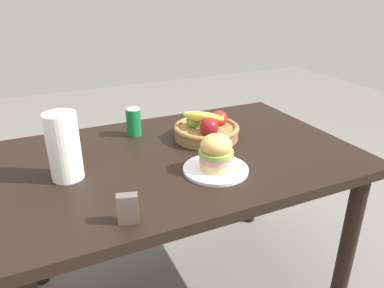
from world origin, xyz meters
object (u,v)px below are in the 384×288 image
(sandwich, at_px, (216,152))
(fruit_basket, at_px, (206,129))
(napkin_holder, at_px, (128,209))
(paper_towel_roll, at_px, (64,147))
(soda_can, at_px, (134,122))
(plate, at_px, (216,169))

(sandwich, height_order, fruit_basket, sandwich)
(napkin_holder, bearing_deg, paper_towel_roll, 125.90)
(soda_can, xyz_separation_m, paper_towel_roll, (-0.33, -0.29, 0.06))
(napkin_holder, bearing_deg, soda_can, 88.44)
(sandwich, xyz_separation_m, napkin_holder, (-0.38, -0.17, -0.03))
(fruit_basket, distance_m, napkin_holder, 0.67)
(fruit_basket, xyz_separation_m, napkin_holder, (-0.48, -0.46, -0.00))
(sandwich, relative_size, paper_towel_roll, 0.55)
(paper_towel_roll, relative_size, napkin_holder, 2.67)
(fruit_basket, bearing_deg, plate, -110.53)
(sandwich, height_order, paper_towel_roll, paper_towel_roll)
(soda_can, distance_m, paper_towel_roll, 0.44)
(plate, relative_size, soda_can, 1.91)
(plate, xyz_separation_m, paper_towel_roll, (-0.50, 0.17, 0.11))
(plate, distance_m, napkin_holder, 0.41)
(plate, bearing_deg, napkin_holder, -155.60)
(plate, xyz_separation_m, soda_can, (-0.17, 0.46, 0.06))
(plate, distance_m, fruit_basket, 0.31)
(soda_can, relative_size, napkin_holder, 1.40)
(fruit_basket, bearing_deg, soda_can, 148.35)
(fruit_basket, distance_m, paper_towel_roll, 0.62)
(fruit_basket, bearing_deg, napkin_holder, -136.53)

